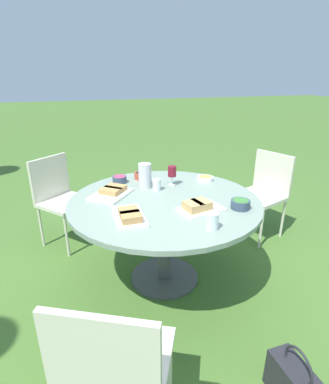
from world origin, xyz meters
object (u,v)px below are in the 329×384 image
object	(u,v)px
dining_table	(164,210)
chair_near_left	(114,365)
chair_far_back	(60,194)
wine_glass	(172,172)
water_pitcher	(145,176)
chair_near_right	(265,188)

from	to	relation	value
dining_table	chair_near_left	distance (m)	1.28
chair_far_back	wine_glass	bearing A→B (deg)	-124.16
chair_far_back	water_pitcher	world-z (taller)	water_pitcher
chair_near_right	chair_far_back	size ratio (longest dim) A/B	1.00
dining_table	water_pitcher	world-z (taller)	water_pitcher
dining_table	wine_glass	world-z (taller)	wine_glass
chair_near_left	wine_glass	distance (m)	1.64
water_pitcher	chair_near_right	bearing A→B (deg)	-85.04
chair_near_right	water_pitcher	xyz separation A→B (m)	(-0.11, 1.32, 0.32)
chair_near_right	water_pitcher	distance (m)	1.36
chair_near_left	water_pitcher	xyz separation A→B (m)	(1.44, -0.52, 0.32)
chair_far_back	wine_glass	world-z (taller)	wine_glass
chair_near_left	water_pitcher	size ratio (longest dim) A/B	4.26
chair_near_left	chair_far_back	xyz separation A→B (m)	(2.06, 0.20, 0.00)
chair_near_left	chair_near_right	xyz separation A→B (m)	(1.55, -1.85, 0.00)
chair_far_back	water_pitcher	size ratio (longest dim) A/B	4.26
water_pitcher	wine_glass	distance (m)	0.24
dining_table	wine_glass	distance (m)	0.39
chair_near_right	chair_far_back	xyz separation A→B (m)	(0.51, 2.05, 0.00)
chair_near_left	chair_near_right	size ratio (longest dim) A/B	1.00
dining_table	chair_far_back	distance (m)	1.23
chair_far_back	wine_glass	distance (m)	1.21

